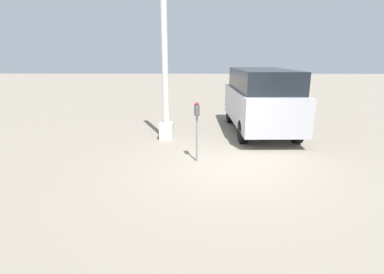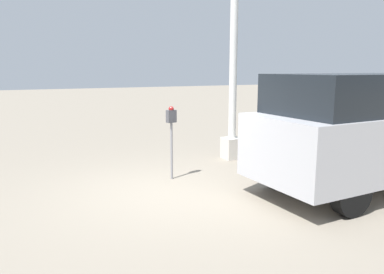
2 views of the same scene
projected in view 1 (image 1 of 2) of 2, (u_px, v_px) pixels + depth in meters
ground_plane at (225, 167)px, 7.40m from camera, size 80.00×80.00×0.00m
parking_meter_near at (197, 118)px, 7.56m from camera, size 0.22×0.14×1.55m
lamp_post at (165, 78)px, 9.41m from camera, size 0.44×0.44×5.46m
parked_van at (261, 99)px, 10.59m from camera, size 4.93×2.07×2.23m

